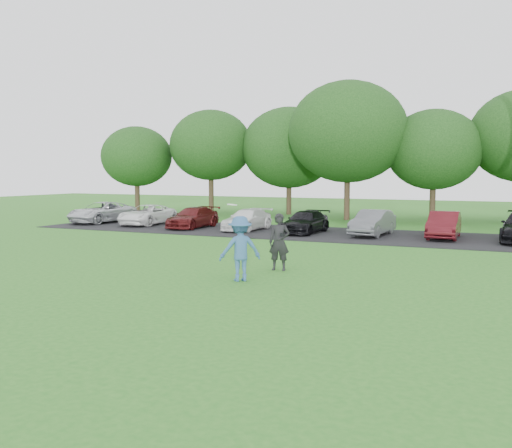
# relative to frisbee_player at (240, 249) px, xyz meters

# --- Properties ---
(ground) EXTENTS (100.00, 100.00, 0.00)m
(ground) POSITION_rel_frisbee_player_xyz_m (-0.84, -0.61, -0.90)
(ground) COLOR #2A7220
(ground) RESTS_ON ground
(parking_lot) EXTENTS (32.00, 6.50, 0.03)m
(parking_lot) POSITION_rel_frisbee_player_xyz_m (-0.84, 12.39, -0.88)
(parking_lot) COLOR black
(parking_lot) RESTS_ON ground
(frisbee_player) EXTENTS (1.31, 1.25, 2.13)m
(frisbee_player) POSITION_rel_frisbee_player_xyz_m (0.00, 0.00, 0.00)
(frisbee_player) COLOR #335D90
(frisbee_player) RESTS_ON ground
(camera_bystander) EXTENTS (0.69, 0.51, 1.74)m
(camera_bystander) POSITION_rel_frisbee_player_xyz_m (0.34, 2.00, -0.03)
(camera_bystander) COLOR black
(camera_bystander) RESTS_ON ground
(parked_cars) EXTENTS (30.81, 4.71, 1.25)m
(parked_cars) POSITION_rel_frisbee_player_xyz_m (-2.33, 12.50, -0.29)
(parked_cars) COLOR silver
(parked_cars) RESTS_ON parking_lot
(tree_row) EXTENTS (42.39, 9.85, 8.64)m
(tree_row) POSITION_rel_frisbee_player_xyz_m (0.67, 22.15, 4.01)
(tree_row) COLOR #38281C
(tree_row) RESTS_ON ground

